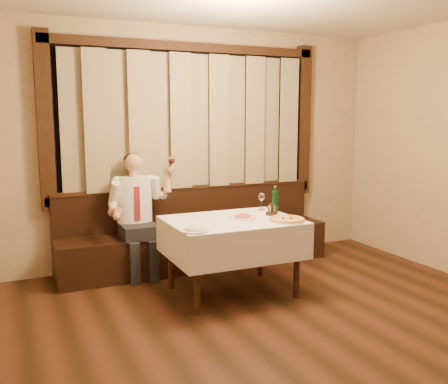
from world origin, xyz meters
name	(u,v)px	position (x,y,z in m)	size (l,w,h in m)	color
room	(270,148)	(0.00, 0.97, 1.50)	(5.01, 6.01, 2.81)	black
banquette	(196,240)	(0.00, 2.72, 0.31)	(3.20, 0.61, 0.94)	black
dining_table	(232,230)	(0.00, 1.70, 0.65)	(1.27, 0.97, 0.76)	black
pizza	(287,219)	(0.45, 1.41, 0.77)	(0.36, 0.36, 0.04)	white
pasta_red	(243,215)	(0.11, 1.70, 0.79)	(0.26, 0.26, 0.09)	white
pasta_cream	(194,227)	(-0.53, 1.36, 0.79)	(0.26, 0.26, 0.09)	white
green_bottle	(275,202)	(0.53, 1.78, 0.88)	(0.06, 0.06, 0.29)	#125524
table_wine_glass	(262,198)	(0.49, 2.01, 0.89)	(0.07, 0.07, 0.19)	white
cruet_caddy	(271,211)	(0.46, 1.73, 0.80)	(0.12, 0.09, 0.12)	black
seated_man	(137,205)	(-0.72, 2.64, 0.80)	(0.74, 0.55, 1.37)	black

